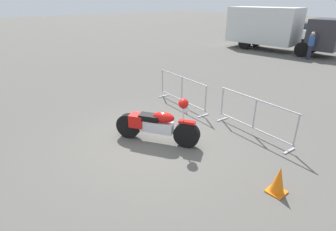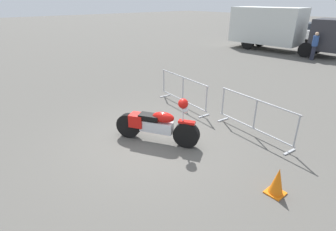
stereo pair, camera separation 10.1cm
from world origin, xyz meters
name	(u,v)px [view 2 (the right image)]	position (x,y,z in m)	size (l,w,h in m)	color
ground_plane	(153,142)	(0.00, 0.00, 0.00)	(120.00, 120.00, 0.00)	#54514C
motorcycle	(156,125)	(0.04, 0.11, 0.50)	(2.10, 1.35, 1.32)	black
crowd_barrier_near	(183,91)	(-1.42, 2.43, 0.56)	(2.55, 0.69, 1.07)	#9EA0A5
crowd_barrier_far	(255,117)	(1.49, 2.43, 0.56)	(2.55, 0.69, 1.07)	#9EA0A5
box_truck	(279,28)	(-5.01, 15.24, 1.64)	(7.85, 2.83, 2.98)	silver
parked_car_blue	(259,27)	(-11.45, 23.13, 0.70)	(2.22, 4.28, 1.39)	#284799
parked_car_tan	(282,29)	(-8.77, 23.14, 0.73)	(2.31, 4.46, 1.44)	tan
parked_car_white	(309,31)	(-6.08, 23.08, 0.77)	(2.42, 4.67, 1.51)	white
pedestrian	(315,45)	(-1.80, 13.98, 0.92)	(0.43, 0.43, 1.69)	#262838
traffic_cone	(277,182)	(3.21, 0.62, 0.29)	(0.34, 0.34, 0.59)	orange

